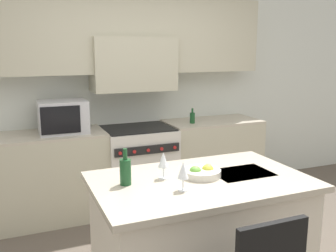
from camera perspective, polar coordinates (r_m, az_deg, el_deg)
The scene contains 10 objects.
back_cabinetry at distance 4.47m, azimuth -5.89°, elevation 8.52°, with size 10.00×0.46×2.70m.
back_counter at distance 4.42m, azimuth -4.64°, elevation -6.09°, with size 3.14×0.62×0.95m.
range_stove at distance 4.41m, azimuth -4.55°, elevation -6.22°, with size 0.79×0.70×0.94m.
microwave at distance 4.10m, azimuth -15.74°, elevation 1.40°, with size 0.50×0.41×0.34m.
kitchen_island at distance 2.91m, azimuth 4.87°, elevation -16.27°, with size 1.55×0.98×0.90m.
wine_bottle at distance 2.59m, azimuth -6.50°, elevation -6.84°, with size 0.08×0.08×0.26m.
wine_glass_near at distance 2.46m, azimuth 2.32°, elevation -6.88°, with size 0.07×0.07×0.20m.
wine_glass_far at distance 2.69m, azimuth -0.72°, elevation -5.29°, with size 0.07×0.07×0.20m.
fruit_bowl at distance 2.77m, azimuth 5.16°, elevation -7.06°, with size 0.28×0.28×0.09m.
oil_bottle_on_counter at distance 4.47m, azimuth 3.73°, elevation 1.29°, with size 0.06×0.06×0.18m.
Camera 1 is at (-1.28, -2.27, 1.81)m, focal length 40.00 mm.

